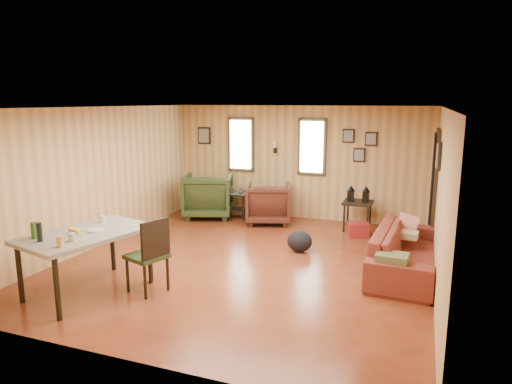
{
  "coord_description": "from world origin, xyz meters",
  "views": [
    {
      "loc": [
        2.5,
        -6.37,
        2.5
      ],
      "look_at": [
        0.0,
        0.4,
        1.05
      ],
      "focal_mm": 32.0,
      "sensor_mm": 36.0,
      "label": 1
    }
  ],
  "objects_px": {
    "recliner_brown": "(268,201)",
    "end_table": "(237,200)",
    "sofa": "(407,243)",
    "side_table": "(358,200)",
    "dining_table": "(85,238)",
    "recliner_green": "(208,194)"
  },
  "relations": [
    {
      "from": "recliner_green",
      "to": "dining_table",
      "type": "relative_size",
      "value": 0.57
    },
    {
      "from": "sofa",
      "to": "recliner_brown",
      "type": "relative_size",
      "value": 2.45
    },
    {
      "from": "side_table",
      "to": "dining_table",
      "type": "bearing_deg",
      "value": -124.63
    },
    {
      "from": "dining_table",
      "to": "side_table",
      "type": "bearing_deg",
      "value": 70.27
    },
    {
      "from": "recliner_brown",
      "to": "recliner_green",
      "type": "relative_size",
      "value": 0.88
    },
    {
      "from": "end_table",
      "to": "side_table",
      "type": "distance_m",
      "value": 2.6
    },
    {
      "from": "sofa",
      "to": "side_table",
      "type": "bearing_deg",
      "value": 29.9
    },
    {
      "from": "recliner_brown",
      "to": "end_table",
      "type": "height_order",
      "value": "recliner_brown"
    },
    {
      "from": "sofa",
      "to": "recliner_green",
      "type": "relative_size",
      "value": 2.17
    },
    {
      "from": "end_table",
      "to": "side_table",
      "type": "bearing_deg",
      "value": -1.83
    },
    {
      "from": "end_table",
      "to": "dining_table",
      "type": "distance_m",
      "value": 4.34
    },
    {
      "from": "end_table",
      "to": "side_table",
      "type": "relative_size",
      "value": 0.78
    },
    {
      "from": "recliner_brown",
      "to": "side_table",
      "type": "xyz_separation_m",
      "value": [
        1.82,
        0.08,
        0.15
      ]
    },
    {
      "from": "dining_table",
      "to": "end_table",
      "type": "bearing_deg",
      "value": 100.54
    },
    {
      "from": "recliner_brown",
      "to": "end_table",
      "type": "relative_size",
      "value": 1.33
    },
    {
      "from": "recliner_brown",
      "to": "recliner_green",
      "type": "distance_m",
      "value": 1.38
    },
    {
      "from": "sofa",
      "to": "dining_table",
      "type": "relative_size",
      "value": 1.24
    },
    {
      "from": "sofa",
      "to": "recliner_brown",
      "type": "height_order",
      "value": "recliner_brown"
    },
    {
      "from": "recliner_brown",
      "to": "dining_table",
      "type": "xyz_separation_m",
      "value": [
        -1.11,
        -4.15,
        0.29
      ]
    },
    {
      "from": "side_table",
      "to": "end_table",
      "type": "bearing_deg",
      "value": 178.17
    },
    {
      "from": "dining_table",
      "to": "recliner_brown",
      "type": "bearing_deg",
      "value": 89.96
    },
    {
      "from": "sofa",
      "to": "recliner_brown",
      "type": "xyz_separation_m",
      "value": [
        -2.81,
        1.92,
        0.02
      ]
    }
  ]
}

